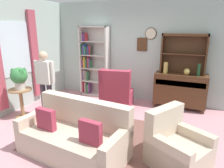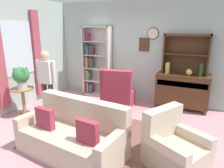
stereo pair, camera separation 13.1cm
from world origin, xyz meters
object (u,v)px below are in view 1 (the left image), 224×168
vase_round (187,72)px  potted_plant_large (19,77)px  bottle_wine (199,70)px  armchair_floral (176,148)px  sideboard_hutch (184,48)px  couch_floral (75,137)px  coffee_table (100,113)px  vase_tall (166,68)px  wingback_chair (116,94)px  plant_stand (21,100)px  person_reading (45,80)px  book_stack (96,106)px  sideboard (180,89)px  bookshelf (92,62)px

vase_round → potted_plant_large: (-3.42, -2.03, -0.01)m
bottle_wine → armchair_floral: (-0.19, -2.35, -0.78)m
sideboard_hutch → bottle_wine: bearing=-27.0°
couch_floral → potted_plant_large: potted_plant_large is taller
sideboard_hutch → coffee_table: bearing=-125.4°
vase_tall → coffee_table: bearing=-119.6°
armchair_floral → couch_floral: bearing=-167.1°
wingback_chair → plant_stand: size_ratio=1.51×
vase_round → bottle_wine: bearing=-4.9°
bottle_wine → wingback_chair: size_ratio=0.29×
person_reading → book_stack: size_ratio=8.38×
sideboard → person_reading: (-2.82, -1.80, 0.40)m
bookshelf → sideboard: bearing=-1.9°
sideboard_hutch → person_reading: sideboard_hutch is taller
armchair_floral → potted_plant_large: potted_plant_large is taller
sideboard_hutch → potted_plant_large: 4.00m
bottle_wine → sideboard: bearing=167.1°
bookshelf → vase_round: bookshelf is taller
wingback_chair → sideboard: bearing=22.2°
vase_tall → vase_round: bearing=1.5°
sideboard_hutch → wingback_chair: sideboard_hutch is taller
plant_stand → coffee_table: 1.95m
vase_tall → armchair_floral: 2.55m
vase_round → potted_plant_large: potted_plant_large is taller
armchair_floral → vase_tall: bearing=104.0°
bottle_wine → plant_stand: (-3.73, -1.98, -0.64)m
wingback_chair → person_reading: size_ratio=0.67×
sideboard → sideboard_hutch: (0.00, 0.11, 1.05)m
vase_round → plant_stand: bearing=-150.0°
wingback_chair → vase_tall: bearing=25.5°
bookshelf → person_reading: (-0.21, -1.88, -0.12)m
sideboard → potted_plant_large: size_ratio=2.55×
armchair_floral → coffee_table: 1.70m
vase_tall → coffee_table: (-1.01, -1.78, -0.71)m
bottle_wine → vase_round: bearing=175.1°
plant_stand → book_stack: plant_stand is taller
bookshelf → book_stack: bookshelf is taller
bottle_wine → couch_floral: bottle_wine is taller
sideboard → bottle_wine: bottle_wine is taller
bookshelf → bottle_wine: bearing=-3.3°
sideboard → sideboard_hutch: bearing=90.0°
plant_stand → coffee_table: (1.94, 0.21, -0.08)m
sideboard → couch_floral: (-1.40, -2.81, -0.20)m
sideboard_hutch → wingback_chair: size_ratio=1.05×
vase_round → armchair_floral: bearing=-88.3°
person_reading → book_stack: person_reading is taller
bottle_wine → armchair_floral: size_ratio=0.29×
wingback_chair → armchair_floral: bearing=-46.3°
wingback_chair → coffee_table: (0.13, -1.23, -0.03)m
sideboard → coffee_table: 2.33m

